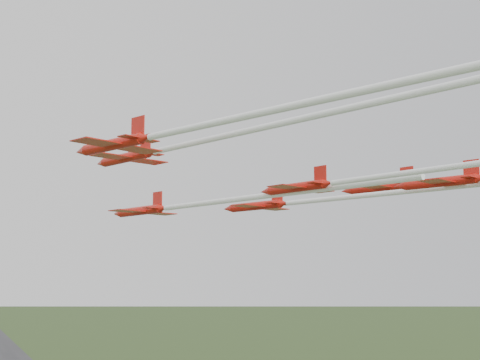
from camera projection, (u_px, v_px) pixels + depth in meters
name	position (u px, v px, depth m)	size (l,w,h in m)	color
jet_lead	(189.00, 205.00, 86.45)	(20.43, 49.34, 2.96)	red
jet_row2_left	(229.00, 135.00, 61.88)	(24.41, 59.99, 2.61)	red
jet_row2_right	(321.00, 200.00, 83.02)	(21.53, 47.20, 2.74)	red
jet_row3_left	(177.00, 131.00, 55.07)	(19.43, 39.77, 2.57)	red
jet_row3_mid	(441.00, 168.00, 59.29)	(22.94, 60.98, 2.45)	red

